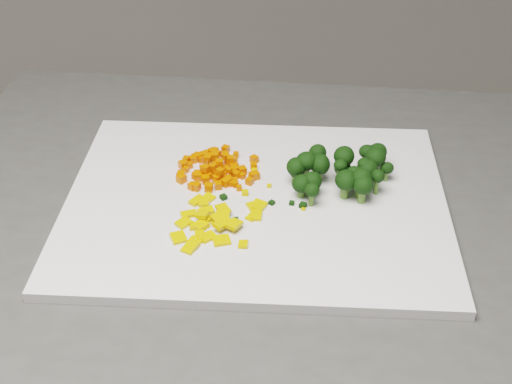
{
  "coord_description": "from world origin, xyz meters",
  "views": [
    {
      "loc": [
        0.28,
        -0.05,
        1.4
      ],
      "look_at": [
        0.33,
        0.61,
        0.92
      ],
      "focal_mm": 50.0,
      "sensor_mm": 36.0,
      "label": 1
    }
  ],
  "objects": [
    {
      "name": "pepper_pile",
      "position": [
        0.29,
        0.57,
        0.92
      ],
      "size": [
        0.11,
        0.11,
        0.02
      ],
      "primitive_type": null,
      "color": "#E9B00C",
      "rests_on": "cutting_board"
    },
    {
      "name": "broccoli_floret_7",
      "position": [
        0.39,
        0.59,
        0.93
      ],
      "size": [
        0.02,
        0.02,
        0.03
      ],
      "primitive_type": null,
      "color": "black",
      "rests_on": "broccoli_pile"
    },
    {
      "name": "carrot_cube_46",
      "position": [
        0.27,
        0.69,
        0.92
      ],
      "size": [
        0.01,
        0.01,
        0.01
      ],
      "primitive_type": "cube",
      "rotation": [
        0.0,
        0.0,
        0.69
      ],
      "color": "#E94C02",
      "rests_on": "carrot_pile"
    },
    {
      "name": "broccoli_floret_6",
      "position": [
        0.49,
        0.64,
        0.92
      ],
      "size": [
        0.02,
        0.02,
        0.02
      ],
      "primitive_type": null,
      "color": "black",
      "rests_on": "broccoli_pile"
    },
    {
      "name": "broccoli_floret_13",
      "position": [
        0.43,
        0.61,
        0.93
      ],
      "size": [
        0.03,
        0.03,
        0.03
      ],
      "primitive_type": null,
      "color": "black",
      "rests_on": "broccoli_pile"
    },
    {
      "name": "carrot_cube_2",
      "position": [
        0.29,
        0.65,
        0.92
      ],
      "size": [
        0.01,
        0.01,
        0.01
      ],
      "primitive_type": "cube",
      "rotation": [
        0.0,
        0.0,
        2.74
      ],
      "color": "#E94C02",
      "rests_on": "carrot_pile"
    },
    {
      "name": "carrot_cube_49",
      "position": [
        0.25,
        0.67,
        0.91
      ],
      "size": [
        0.01,
        0.01,
        0.01
      ],
      "primitive_type": "cube",
      "rotation": [
        0.0,
        0.0,
        2.64
      ],
      "color": "#E94C02",
      "rests_on": "carrot_pile"
    },
    {
      "name": "broccoli_floret_17",
      "position": [
        0.38,
        0.64,
        0.93
      ],
      "size": [
        0.03,
        0.03,
        0.03
      ],
      "primitive_type": null,
      "color": "black",
      "rests_on": "broccoli_pile"
    },
    {
      "name": "pepper_chunk_11",
      "position": [
        0.31,
        0.53,
        0.91
      ],
      "size": [
        0.01,
        0.01,
        0.01
      ],
      "primitive_type": "cube",
      "rotation": [
        -0.11,
        0.09,
        1.39
      ],
      "color": "#E9B00C",
      "rests_on": "pepper_pile"
    },
    {
      "name": "broccoli_floret_1",
      "position": [
        0.45,
        0.6,
        0.93
      ],
      "size": [
        0.03,
        0.03,
        0.04
      ],
      "primitive_type": null,
      "color": "black",
      "rests_on": "broccoli_pile"
    },
    {
      "name": "carrot_cube_34",
      "position": [
        0.27,
        0.66,
        0.92
      ],
      "size": [
        0.01,
        0.01,
        0.01
      ],
      "primitive_type": "cube",
      "rotation": [
        0.0,
        0.0,
        2.54
      ],
      "color": "#E94C02",
      "rests_on": "carrot_pile"
    },
    {
      "name": "carrot_cube_42",
      "position": [
        0.31,
        0.66,
        0.92
      ],
      "size": [
        0.01,
        0.01,
        0.01
      ],
      "primitive_type": "cube",
      "rotation": [
        0.0,
        0.0,
        2.31
      ],
      "color": "#E94C02",
      "rests_on": "carrot_pile"
    },
    {
      "name": "broccoli_floret_2",
      "position": [
        0.46,
        0.63,
        0.93
      ],
      "size": [
        0.03,
        0.03,
        0.03
      ],
      "primitive_type": null,
      "color": "black",
      "rests_on": "broccoli_pile"
    },
    {
      "name": "carrot_cube_76",
      "position": [
        0.33,
        0.65,
        0.92
      ],
      "size": [
        0.01,
        0.01,
        0.01
      ],
      "primitive_type": "cube",
      "rotation": [
        0.0,
        0.0,
        0.32
      ],
      "color": "#E94C02",
      "rests_on": "carrot_pile"
    },
    {
      "name": "carrot_cube_4",
      "position": [
        0.28,
        0.7,
        0.91
      ],
      "size": [
        0.01,
        0.01,
        0.01
      ],
      "primitive_type": "cube",
      "rotation": [
        0.0,
        0.0,
        1.9
      ],
      "color": "#E94C02",
      "rests_on": "carrot_pile"
    },
    {
      "name": "broccoli_floret_8",
      "position": [
        0.39,
        0.64,
        0.93
      ],
      "size": [
        0.04,
        0.04,
        0.04
      ],
      "primitive_type": null,
      "color": "black",
      "rests_on": "broccoli_pile"
    },
    {
      "name": "carrot_cube_60",
      "position": [
        0.25,
        0.69,
        0.92
      ],
      "size": [
        0.01,
        0.01,
        0.01
      ],
      "primitive_type": "cube",
      "rotation": [
        0.0,
        0.0,
        2.7
      ],
      "color": "#E94C02",
      "rests_on": "carrot_pile"
    },
    {
      "name": "carrot_cube_52",
      "position": [
        0.26,
        0.7,
        0.92
      ],
      "size": [
        0.01,
        0.01,
        0.01
      ],
      "primitive_type": "cube",
      "rotation": [
        0.0,
        0.0,
        0.32
      ],
      "color": "#E94C02",
      "rests_on": "carrot_pile"
    },
    {
      "name": "carrot_cube_25",
      "position": [
        0.3,
        0.71,
        0.92
      ],
      "size": [
        0.01,
        0.01,
        0.01
      ],
      "primitive_type": "cube",
      "rotation": [
        0.0,
        0.0,
        1.04
      ],
      "color": "#E94C02",
      "rests_on": "carrot_pile"
    },
    {
      "name": "carrot_cube_75",
      "position": [
        0.29,
        0.64,
        0.92
      ],
      "size": [
        0.01,
        0.01,
        0.01
      ],
      "primitive_type": "cube",
      "rotation": [
        0.0,
        0.0,
        2.42
      ],
      "color": "#E94C02",
      "rests_on": "carrot_pile"
    },
    {
      "name": "carrot_cube_19",
      "position": [
        0.29,
        0.7,
        0.92
      ],
      "size": [
        0.01,
        0.01,
        0.01
      ],
      "primitive_type": "cube",
      "rotation": [
        0.0,
        0.0,
        2.57
      ],
      "color": "#E94C02",
      "rests_on": "carrot_pile"
    },
    {
      "name": "carrot_cube_59",
      "position": [
        0.29,
        0.67,
        0.92
      ],
      "size": [
        0.01,
        0.01,
        0.01
      ],
      "primitive_type": "cube",
      "rotation": [
        0.0,
        0.0,
        3.1
      ],
      "color": "#E94C02",
      "rests_on": "carrot_pile"
    },
    {
      "name": "carrot_cube_47",
      "position": [
        0.28,
        0.69,
        0.91
      ],
      "size": [
        0.01,
        0.01,
        0.01
      ],
      "primitive_type": "cube",
      "rotation": [
        0.0,
        0.0,
        0.91
      ],
      "color": "#E94C02",
      "rests_on": "carrot_pile"
    },
    {
      "name": "carrot_cube_50",
      "position": [
        0.33,
        0.65,
        0.92
      ],
      "size": [
        0.01,
        0.01,
        0.01
      ],
      "primitive_type": "cube",
      "rotation": [
        0.0,
        0.0,
        0.42
      ],
      "color": "#E94C02",
      "rests_on": "carrot_pile"
    },
    {
      "name": "stray_bit_0",
      "position": [
        0.33,
        0.66,
        0.91
      ],
      "size": [
        0.01,
        0.01,
        0.0
      ],
      "primitive_type": "cube",
      "rotation": [
        0.0,
        0.0,
        2.89
      ],
      "color": "#E9B00C",
      "rests_on": "cutting_board"
    },
    {
      "name": "carrot_cube_62",
      "position": [
        0.27,
        0.65,
        0.92
      ],
      "size": [
        0.01,
        0.01,
        0.01
      ],
      "primitive_type": "cube",
      "rotation": [
        0.0,
        0.0,
        0.25
      ],
      "color": "#E94C02",
      "rests_on": "carrot_pile"
    },
    {
      "name": "carrot_cube_66",
      "position": [
        0.28,
        0.67,
        0.92
      ],
      "size": [
        0.01,
        0.01,
        0.01
      ],
      "primitive_type": "cube",
      "rotation": [
        0.0,
        0.0,
        0.58
      ],
      "color": "#E94C02",
      "rests_on": "carrot_pile"
    },
    {
      "name": "carrot_cube_16",
      "position": [
        0.28,
        0.65,
        0.91
      ],
      "size": [
        0.01,
        0.01,
        0.01
      ],
      "primitive_type": "cube",
      "rotation": [
        0.0,
        0.0,
        2.7
      ],
      "color": "#E94C02",
      "rests_on": "carrot_pile"
    },
    {
      "name": "pepper_chunk_19",
      "position": [
        0.25,
        0.58,
        0.91
      ],
      "size": [
        0.02,
        0.01,
        0.01
      ],
      "primitive_type": "cube",
      "rotation": [
        0.04,
        0.04,
        0.29
      ],
      "color": "#E9B00C",
      "rests_on": "pepper_pile"
    },
    {
      "name": "carrot_cube_28",
      "position": [
        0.26,
        0.64,
        0.92
      ],
      "size": [
        0.01,
        0.01,
        0.01
      ],
      "primitive_type": "cube",
      "rotation": [
        0.0,
        0.0,
        0.07
      ],
      "color": "#E94C02",
      "rests_on": "carrot_pile"
    },
    {
      "name": "carrot_cube_33",
      "position": [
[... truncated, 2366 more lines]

